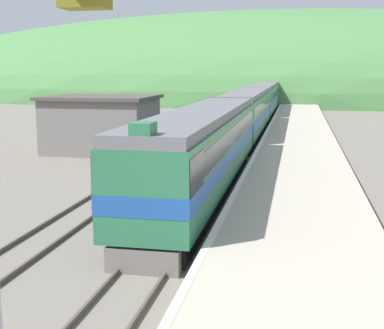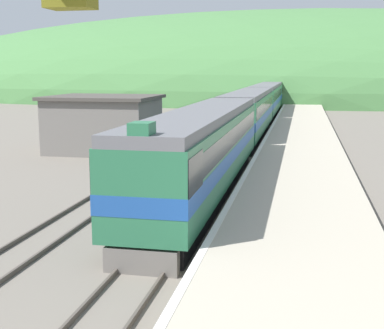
{
  "view_description": "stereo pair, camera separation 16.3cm",
  "coord_description": "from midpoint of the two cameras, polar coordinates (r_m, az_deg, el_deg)",
  "views": [
    {
      "loc": [
        4.37,
        -0.04,
        5.99
      ],
      "look_at": [
        0.5,
        19.5,
        2.43
      ],
      "focal_mm": 50.0,
      "sensor_mm": 36.0,
      "label": 1
    },
    {
      "loc": [
        4.53,
        -0.0,
        5.99
      ],
      "look_at": [
        0.5,
        19.5,
        2.43
      ],
      "focal_mm": 50.0,
      "sensor_mm": 36.0,
      "label": 2
    }
  ],
  "objects": [
    {
      "name": "carriage_second",
      "position": [
        46.69,
        5.74,
        5.48
      ],
      "size": [
        2.93,
        20.5,
        4.13
      ],
      "color": "black",
      "rests_on": "ground"
    },
    {
      "name": "track_siding",
      "position": [
        70.82,
        4.02,
        5.32
      ],
      "size": [
        1.52,
        180.0,
        0.16
      ],
      "color": "#4C443D",
      "rests_on": "ground"
    },
    {
      "name": "station_shed",
      "position": [
        39.8,
        -9.72,
        4.33
      ],
      "size": [
        7.73,
        6.58,
        4.09
      ],
      "color": "slate",
      "rests_on": "ground"
    },
    {
      "name": "carriage_third",
      "position": [
        67.96,
        7.5,
        6.89
      ],
      "size": [
        2.93,
        20.5,
        4.13
      ],
      "color": "black",
      "rests_on": "ground"
    },
    {
      "name": "carriage_fourth",
      "position": [
        89.28,
        8.42,
        7.62
      ],
      "size": [
        2.93,
        20.5,
        4.13
      ],
      "color": "black",
      "rests_on": "ground"
    },
    {
      "name": "distant_hills",
      "position": [
        125.51,
        9.24,
        7.27
      ],
      "size": [
        199.68,
        89.86,
        37.49
      ],
      "color": "#477A42",
      "rests_on": "ground"
    },
    {
      "name": "track_main",
      "position": [
        70.41,
        7.58,
        5.23
      ],
      "size": [
        1.52,
        180.0,
        0.16
      ],
      "color": "#4C443D",
      "rests_on": "ground"
    },
    {
      "name": "express_train_lead_car",
      "position": [
        25.18,
        0.92,
        1.6
      ],
      "size": [
        2.94,
        20.91,
        4.49
      ],
      "color": "black",
      "rests_on": "ground"
    },
    {
      "name": "carriage_fifth",
      "position": [
        110.63,
        8.99,
        8.07
      ],
      "size": [
        2.93,
        20.5,
        4.13
      ],
      "color": "black",
      "rests_on": "ground"
    },
    {
      "name": "platform",
      "position": [
        50.33,
        11.2,
        3.6
      ],
      "size": [
        5.48,
        140.0,
        0.87
      ],
      "color": "#B2A893",
      "rests_on": "ground"
    }
  ]
}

